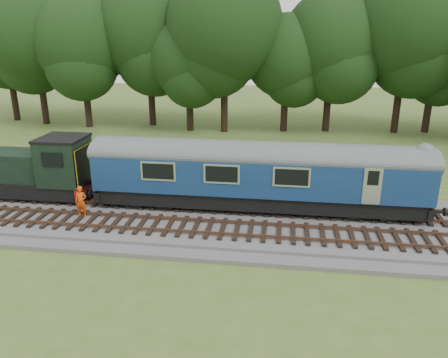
# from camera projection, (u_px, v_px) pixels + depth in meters

# --- Properties ---
(ground) EXTENTS (120.00, 120.00, 0.00)m
(ground) POSITION_uv_depth(u_px,v_px,m) (279.00, 226.00, 23.16)
(ground) COLOR #496525
(ground) RESTS_ON ground
(ballast) EXTENTS (70.00, 7.00, 0.35)m
(ballast) POSITION_uv_depth(u_px,v_px,m) (279.00, 223.00, 23.10)
(ballast) COLOR #4C4C4F
(ballast) RESTS_ON ground
(track_north) EXTENTS (67.20, 2.40, 0.21)m
(track_north) POSITION_uv_depth(u_px,v_px,m) (280.00, 208.00, 24.33)
(track_north) COLOR black
(track_north) RESTS_ON ballast
(track_south) EXTENTS (67.20, 2.40, 0.21)m
(track_south) POSITION_uv_depth(u_px,v_px,m) (279.00, 232.00, 21.53)
(track_south) COLOR black
(track_south) RESTS_ON ballast
(fence) EXTENTS (64.00, 0.12, 1.00)m
(fence) POSITION_uv_depth(u_px,v_px,m) (281.00, 195.00, 27.37)
(fence) COLOR #6B6054
(fence) RESTS_ON ground
(tree_line) EXTENTS (70.00, 8.00, 18.00)m
(tree_line) POSITION_uv_depth(u_px,v_px,m) (284.00, 133.00, 43.75)
(tree_line) COLOR black
(tree_line) RESTS_ON ground
(dmu_railcar) EXTENTS (18.05, 2.86, 3.88)m
(dmu_railcar) POSITION_uv_depth(u_px,v_px,m) (258.00, 170.00, 23.78)
(dmu_railcar) COLOR black
(dmu_railcar) RESTS_ON ground
(shunter_loco) EXTENTS (8.92, 2.60, 3.38)m
(shunter_loco) POSITION_uv_depth(u_px,v_px,m) (23.00, 170.00, 25.81)
(shunter_loco) COLOR black
(shunter_loco) RESTS_ON ground
(worker) EXTENTS (0.63, 0.42, 1.71)m
(worker) POSITION_uv_depth(u_px,v_px,m) (81.00, 202.00, 23.17)
(worker) COLOR #E4470C
(worker) RESTS_ON ballast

